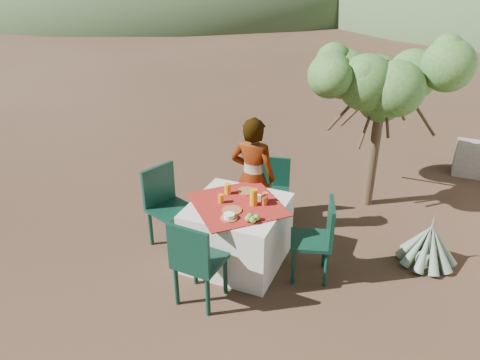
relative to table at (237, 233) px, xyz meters
name	(u,v)px	position (x,y,z in m)	size (l,w,h in m)	color
ground	(243,251)	(-0.01, 0.18, -0.38)	(160.00, 160.00, 0.00)	#342117
table	(237,233)	(0.00, 0.00, 0.00)	(1.30, 1.30, 0.76)	silver
chair_far	(274,186)	(0.06, 1.09, 0.09)	(0.46, 0.46, 0.85)	black
chair_near	(196,260)	(-0.08, -0.85, 0.17)	(0.48, 0.48, 0.98)	black
chair_left	(166,203)	(-0.95, 0.02, 0.17)	(0.59, 0.59, 1.00)	black
chair_right	(319,236)	(0.92, 0.07, 0.14)	(0.54, 0.54, 0.94)	black
person	(253,178)	(-0.07, 0.64, 0.40)	(0.57, 0.37, 1.56)	#8C6651
shrub_tree	(388,90)	(1.25, 2.04, 1.27)	(1.78, 1.75, 2.09)	#4B3625
agave	(428,245)	(2.05, 0.82, -0.14)	(0.69, 0.67, 0.72)	slate
plate_far	(246,191)	(-0.01, 0.30, 0.39)	(0.21, 0.21, 0.01)	brown
plate_near	(232,210)	(0.01, -0.17, 0.39)	(0.22, 0.22, 0.01)	brown
glass_far	(228,189)	(-0.19, 0.18, 0.44)	(0.08, 0.08, 0.12)	orange
glass_near	(221,198)	(-0.18, -0.04, 0.43)	(0.06, 0.06, 0.10)	orange
juice_pitcher	(254,197)	(0.18, 0.05, 0.48)	(0.09, 0.09, 0.19)	orange
bowl_plate	(229,218)	(0.05, -0.32, 0.39)	(0.19, 0.19, 0.01)	brown
white_bowl	(229,216)	(0.05, -0.32, 0.42)	(0.12, 0.12, 0.04)	white
jar_left	(264,200)	(0.28, 0.10, 0.44)	(0.07, 0.07, 0.11)	#DC5B26
jar_right	(265,197)	(0.26, 0.18, 0.43)	(0.07, 0.07, 0.11)	#DC5B26
napkin_holder	(258,198)	(0.19, 0.15, 0.42)	(0.06, 0.03, 0.08)	white
fruit_cluster	(252,218)	(0.28, -0.27, 0.42)	(0.14, 0.13, 0.07)	olive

